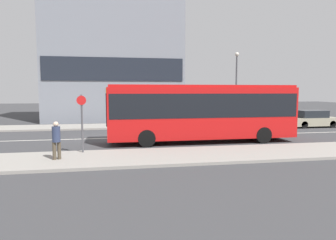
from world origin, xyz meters
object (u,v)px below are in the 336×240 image
object	(u,v)px
city_bus	(202,109)
street_lamp	(236,80)
parked_car_0	(252,121)
bus_stop_sign	(82,119)
pedestrian_near_stop	(56,138)
parked_car_1	(312,119)

from	to	relation	value
city_bus	street_lamp	world-z (taller)	street_lamp
parked_car_0	bus_stop_sign	size ratio (longest dim) A/B	1.55
pedestrian_near_stop	parked_car_0	bearing A→B (deg)	13.54
parked_car_1	city_bus	bearing A→B (deg)	-153.97
city_bus	bus_stop_sign	world-z (taller)	city_bus
parked_car_0	pedestrian_near_stop	world-z (taller)	pedestrian_near_stop
pedestrian_near_stop	bus_stop_sign	distance (m)	1.79
city_bus	bus_stop_sign	bearing A→B (deg)	-155.27
bus_stop_sign	street_lamp	distance (m)	16.41
bus_stop_sign	street_lamp	size ratio (longest dim) A/B	0.44
parked_car_1	bus_stop_sign	distance (m)	19.92
parked_car_1	pedestrian_near_stop	bearing A→B (deg)	-153.39
pedestrian_near_stop	street_lamp	distance (m)	18.10
parked_car_0	pedestrian_near_stop	bearing A→B (deg)	-144.37
city_bus	pedestrian_near_stop	bearing A→B (deg)	-149.08
parked_car_0	pedestrian_near_stop	size ratio (longest dim) A/B	2.62
parked_car_1	bus_stop_sign	world-z (taller)	bus_stop_sign
parked_car_0	bus_stop_sign	distance (m)	15.46
parked_car_1	pedestrian_near_stop	world-z (taller)	pedestrian_near_stop
pedestrian_near_stop	bus_stop_sign	world-z (taller)	bus_stop_sign
pedestrian_near_stop	street_lamp	size ratio (longest dim) A/B	0.26
city_bus	pedestrian_near_stop	size ratio (longest dim) A/B	6.80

